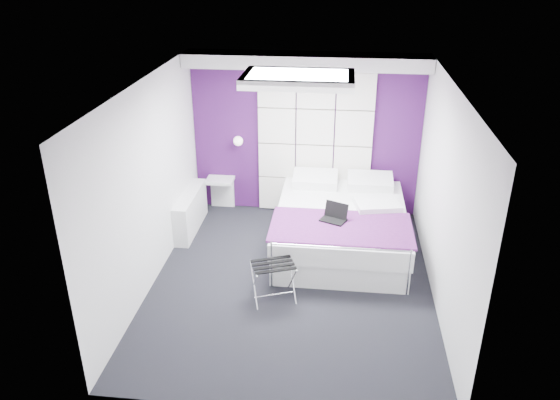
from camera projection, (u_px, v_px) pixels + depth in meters
The scene contains 15 objects.
floor at pixel (292, 282), 7.16m from camera, with size 4.40×4.40×0.00m, color black.
ceiling at pixel (294, 86), 6.06m from camera, with size 4.40×4.40×0.00m, color white.
wall_back at pixel (306, 135), 8.59m from camera, with size 3.60×3.60×0.00m, color white.
wall_left at pixel (149, 185), 6.80m from camera, with size 4.40×4.40×0.00m, color white.
wall_right at pixel (445, 199), 6.42m from camera, with size 4.40×4.40×0.00m, color white.
accent_wall at pixel (306, 135), 8.58m from camera, with size 3.58×0.02×2.58m, color #3E114B.
soffit at pixel (306, 61), 7.85m from camera, with size 3.58×0.50×0.20m, color white.
headboard at pixel (315, 144), 8.57m from camera, with size 1.80×0.08×2.30m, color white, non-canonical shape.
skylight at pixel (298, 78), 6.62m from camera, with size 1.36×0.86×0.12m, color white, non-canonical shape.
wall_lamp at pixel (239, 140), 8.60m from camera, with size 0.15×0.15×0.15m, color white.
radiator at pixel (191, 212), 8.38m from camera, with size 0.22×1.20×0.60m, color white.
bed at pixel (341, 226), 7.87m from camera, with size 1.88×2.27×0.79m.
nightstand at pixel (220, 180), 8.89m from camera, with size 0.44×0.34×0.05m, color white.
luggage_rack at pixel (273, 281), 6.73m from camera, with size 0.51×0.37×0.50m.
laptop at pixel (333, 215), 7.37m from camera, with size 0.33×0.24×0.24m.
Camera 1 is at (0.54, -6.00, 4.02)m, focal length 35.00 mm.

